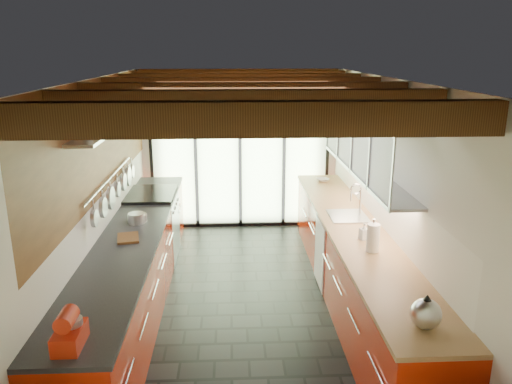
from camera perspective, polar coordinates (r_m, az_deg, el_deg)
ground at (r=6.07m, az=-1.22°, el=-12.51°), size 5.50×5.50×0.00m
room_shell at (r=5.47m, az=-1.32°, el=2.89°), size 5.50×5.50×5.50m
ceiling_beams at (r=5.73m, az=-1.48°, el=11.66°), size 3.14×5.06×4.90m
glass_door at (r=8.12m, az=-1.86°, el=7.24°), size 2.95×0.10×2.90m
left_counter at (r=5.97m, az=-13.72°, el=-8.56°), size 0.68×5.00×0.92m
range_stove at (r=7.29m, az=-11.68°, el=-3.78°), size 0.66×0.90×0.97m
right_counter at (r=6.03m, az=11.07°, el=-8.13°), size 0.68×5.00×0.92m
sink_assembly at (r=6.21m, az=10.58°, el=-2.42°), size 0.45×0.52×0.43m
upper_cabinets_right at (r=5.94m, az=12.58°, el=5.48°), size 0.34×3.00×3.00m
left_wall_fixtures at (r=5.88m, az=-15.94°, el=4.50°), size 0.28×2.60×0.96m
stand_mixer at (r=3.78m, az=-20.53°, el=-14.66°), size 0.18×0.31×0.28m
pot_large at (r=6.04m, az=-13.51°, el=-2.93°), size 0.21×0.21×0.12m
pot_small at (r=6.10m, az=-13.40°, el=-2.90°), size 0.30×0.30×0.09m
cutting_board at (r=5.58m, az=-14.41°, el=-5.11°), size 0.28×0.35×0.03m
kettle at (r=3.96m, az=18.85°, el=-12.85°), size 0.29×0.31×0.27m
paper_towel at (r=5.17m, az=13.22°, el=-5.16°), size 0.17×0.17×0.35m
soap_bottle at (r=5.49m, az=12.23°, el=-4.42°), size 0.11×0.11×0.18m
bowl at (r=7.81m, az=7.63°, el=1.39°), size 0.24×0.24×0.05m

